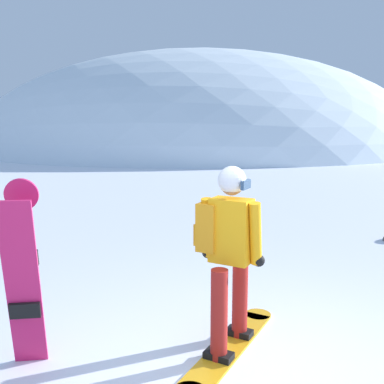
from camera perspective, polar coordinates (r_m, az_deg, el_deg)
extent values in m
ellipsoid|color=white|center=(34.54, 1.11, 5.75)|extent=(33.35, 30.02, 14.69)
ellipsoid|color=white|center=(48.35, 21.98, 6.08)|extent=(27.58, 24.82, 7.92)
cube|color=orange|center=(4.30, 4.96, -19.74)|extent=(1.14, 1.43, 0.02)
cylinder|color=orange|center=(4.95, 8.69, -15.73)|extent=(0.28, 0.28, 0.02)
cube|color=black|center=(4.48, 6.25, -17.91)|extent=(0.29, 0.26, 0.06)
cube|color=black|center=(4.09, 3.54, -20.69)|extent=(0.29, 0.26, 0.06)
cylinder|color=maroon|center=(4.32, 6.34, -13.42)|extent=(0.15, 0.15, 0.82)
cylinder|color=maroon|center=(3.91, 3.59, -15.86)|extent=(0.15, 0.15, 0.82)
cube|color=#F4A314|center=(3.89, 5.19, -5.10)|extent=(0.42, 0.39, 0.58)
cylinder|color=#F4A314|center=(3.98, 2.13, -4.73)|extent=(0.18, 0.20, 0.57)
cylinder|color=#F4A314|center=(3.80, 8.39, -5.47)|extent=(0.18, 0.20, 0.57)
sphere|color=black|center=(4.09, 2.11, -7.98)|extent=(0.11, 0.11, 0.11)
sphere|color=black|center=(3.90, 8.78, -8.92)|extent=(0.11, 0.11, 0.11)
cube|color=orange|center=(3.96, 2.53, -4.49)|extent=(0.31, 0.33, 0.44)
cube|color=orange|center=(4.02, 1.23, -5.44)|extent=(0.17, 0.20, 0.20)
sphere|color=#9E7051|center=(3.80, 5.28, 1.12)|extent=(0.21, 0.21, 0.21)
sphere|color=silver|center=(3.80, 5.29, 1.57)|extent=(0.25, 0.25, 0.25)
cube|color=navy|center=(3.75, 7.11, 0.98)|extent=(0.12, 0.16, 0.08)
cube|color=#D11E5B|center=(3.93, -21.42, -11.45)|extent=(0.28, 0.31, 1.50)
cylinder|color=#D11E5B|center=(3.88, -21.57, -0.31)|extent=(0.28, 0.08, 0.28)
cube|color=black|center=(3.89, -21.50, -8.26)|extent=(0.25, 0.09, 0.15)
cube|color=black|center=(4.04, -21.13, -14.23)|extent=(0.25, 0.09, 0.15)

